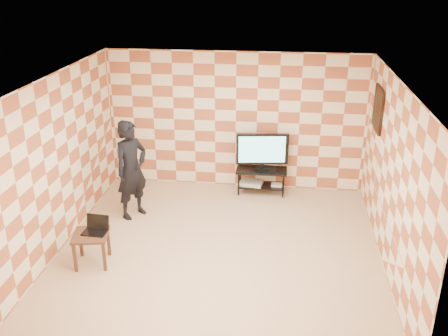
{
  "coord_description": "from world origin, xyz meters",
  "views": [
    {
      "loc": [
        0.89,
        -6.74,
        4.22
      ],
      "look_at": [
        0.0,
        0.6,
        1.15
      ],
      "focal_mm": 40.0,
      "sensor_mm": 36.0,
      "label": 1
    }
  ],
  "objects_px": {
    "tv_stand": "(261,176)",
    "side_table": "(91,239)",
    "tv": "(262,150)",
    "person": "(131,170)"
  },
  "relations": [
    {
      "from": "tv_stand",
      "to": "side_table",
      "type": "height_order",
      "value": "same"
    },
    {
      "from": "tv_stand",
      "to": "person",
      "type": "relative_size",
      "value": 0.55
    },
    {
      "from": "person",
      "to": "tv",
      "type": "bearing_deg",
      "value": -26.93
    },
    {
      "from": "tv",
      "to": "side_table",
      "type": "height_order",
      "value": "tv"
    },
    {
      "from": "tv",
      "to": "tv_stand",
      "type": "bearing_deg",
      "value": 82.31
    },
    {
      "from": "tv_stand",
      "to": "side_table",
      "type": "relative_size",
      "value": 1.66
    },
    {
      "from": "tv",
      "to": "person",
      "type": "distance_m",
      "value": 2.51
    },
    {
      "from": "tv",
      "to": "side_table",
      "type": "bearing_deg",
      "value": -130.6
    },
    {
      "from": "tv_stand",
      "to": "tv",
      "type": "relative_size",
      "value": 0.98
    },
    {
      "from": "tv",
      "to": "side_table",
      "type": "relative_size",
      "value": 1.68
    }
  ]
}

